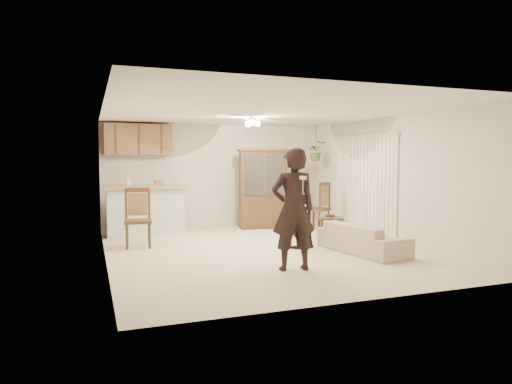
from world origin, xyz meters
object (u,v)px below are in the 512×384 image
object	(u,v)px
side_table	(330,230)
chair_hutch_left	(169,219)
sofa	(363,232)
adult	(293,210)
child	(298,212)
chair_bar	(138,231)
chair_hutch_right	(316,217)
china_hutch	(263,189)

from	to	relation	value
side_table	chair_hutch_left	bearing A→B (deg)	134.53
sofa	chair_hutch_left	bearing A→B (deg)	28.43
adult	side_table	bearing A→B (deg)	-125.26
sofa	side_table	distance (m)	1.05
child	chair_bar	bearing A→B (deg)	-29.26
chair_hutch_right	chair_hutch_left	bearing A→B (deg)	-51.02
adult	chair_hutch_right	bearing A→B (deg)	-115.71
chair_bar	china_hutch	bearing A→B (deg)	31.49
child	chair_bar	distance (m)	3.00
sofa	chair_hutch_left	xyz separation A→B (m)	(-2.78, 3.79, -0.10)
sofa	china_hutch	xyz separation A→B (m)	(-0.60, 3.36, 0.57)
adult	china_hutch	world-z (taller)	china_hutch
china_hutch	chair_hutch_left	distance (m)	2.32
adult	chair_hutch_left	distance (m)	4.70
side_table	child	bearing A→B (deg)	-163.08
chair_bar	sofa	bearing A→B (deg)	-21.42
sofa	child	distance (m)	1.23
china_hutch	sofa	bearing A→B (deg)	-71.53
child	chair_bar	size ratio (longest dim) A/B	1.22
chair_hutch_left	chair_hutch_right	distance (m)	3.44
child	china_hutch	bearing A→B (deg)	-104.72
sofa	adult	distance (m)	1.92
china_hutch	chair_bar	world-z (taller)	china_hutch
child	chair_bar	xyz separation A→B (m)	(-2.78, 1.07, -0.36)
sofa	side_table	world-z (taller)	sofa
adult	side_table	xyz separation A→B (m)	(1.61, 1.78, -0.64)
side_table	adult	bearing A→B (deg)	-132.17
side_table	sofa	bearing A→B (deg)	-86.00
child	adult	bearing A→B (deg)	54.21
sofa	chair_bar	xyz separation A→B (m)	(-3.66, 1.86, -0.05)
chair_hutch_left	chair_hutch_right	world-z (taller)	chair_hutch_right
adult	chair_bar	bearing A→B (deg)	-45.87
adult	chair_hutch_right	distance (m)	4.01
sofa	chair_hutch_left	size ratio (longest dim) A/B	2.02
china_hutch	chair_bar	size ratio (longest dim) A/B	1.71
sofa	chair_hutch_right	bearing A→B (deg)	-17.69
adult	sofa	bearing A→B (deg)	-149.34
sofa	chair_bar	bearing A→B (deg)	55.28
adult	chair_bar	distance (m)	3.32
side_table	chair_bar	distance (m)	3.68
adult	chair_hutch_left	xyz separation A→B (m)	(-1.09, 4.53, -0.64)
adult	china_hutch	xyz separation A→B (m)	(1.09, 4.10, 0.03)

